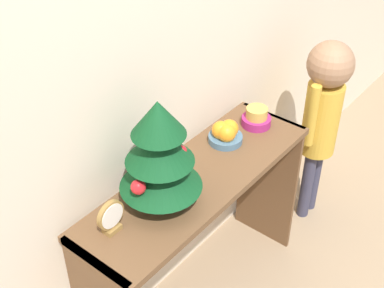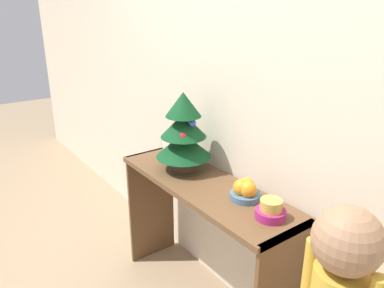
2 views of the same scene
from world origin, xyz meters
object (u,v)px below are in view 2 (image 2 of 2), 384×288
at_px(mini_tree, 183,132).
at_px(desk_clock, 167,146).
at_px(fruit_bowl, 245,190).
at_px(singing_bowl, 271,210).

xyz_separation_m(mini_tree, desk_clock, (-0.23, 0.03, -0.16)).
xyz_separation_m(mini_tree, fruit_bowl, (0.47, 0.04, -0.18)).
bearing_deg(fruit_bowl, singing_bowl, -9.59).
height_order(mini_tree, desk_clock, mini_tree).
bearing_deg(singing_bowl, mini_tree, -179.52).
bearing_deg(singing_bowl, desk_clock, 178.20).
bearing_deg(mini_tree, desk_clock, 171.67).
bearing_deg(mini_tree, singing_bowl, 0.48).
xyz_separation_m(fruit_bowl, desk_clock, (-0.70, -0.01, 0.02)).
height_order(fruit_bowl, singing_bowl, fruit_bowl).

